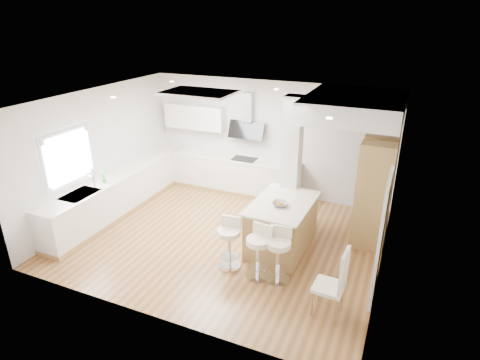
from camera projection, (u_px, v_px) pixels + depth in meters
The scene contains 18 objects.
ground at pixel (225, 237), 8.16m from camera, with size 6.00×6.00×0.00m, color #9F6A3B.
ceiling at pixel (225, 237), 8.16m from camera, with size 6.00×5.00×0.02m, color white.
wall_back at pixel (268, 139), 9.73m from camera, with size 6.00×0.04×2.80m, color silver.
wall_left at pixel (99, 153), 8.72m from camera, with size 0.04×5.00×2.80m, color silver.
wall_right at pixel (390, 201), 6.52m from camera, with size 0.04×5.00×2.80m, color silver.
skylight at pixel (199, 93), 7.89m from camera, with size 4.10×2.10×0.06m.
window_left at pixel (67, 153), 7.83m from camera, with size 0.06×1.28×1.07m.
doorway_right at pixel (381, 240), 6.17m from camera, with size 0.05×1.00×2.10m.
counter_left at pixel (122, 191), 9.17m from camera, with size 0.63×4.50×1.35m.
counter_back at pixel (229, 164), 10.11m from camera, with size 3.62×0.63×2.50m.
pillar at pixel (291, 165), 8.04m from camera, with size 0.35×0.35×2.80m.
soffit at pixel (355, 106), 7.57m from camera, with size 1.78×2.20×0.40m.
oven_column at pixel (375, 189), 7.81m from camera, with size 0.63×1.21×2.10m.
peninsula at pixel (282, 225), 7.64m from camera, with size 1.11×1.63×1.04m.
bar_stool_a at pixel (229, 240), 7.05m from camera, with size 0.46×0.46×0.94m.
bar_stool_b at pixel (259, 249), 6.75m from camera, with size 0.49×0.49×0.96m.
bar_stool_c at pixel (279, 252), 6.68m from camera, with size 0.47×0.47×0.97m.
dining_chair at pixel (336, 281), 5.86m from camera, with size 0.47×0.47×1.13m.
Camera 1 is at (3.11, -6.36, 4.23)m, focal length 30.00 mm.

